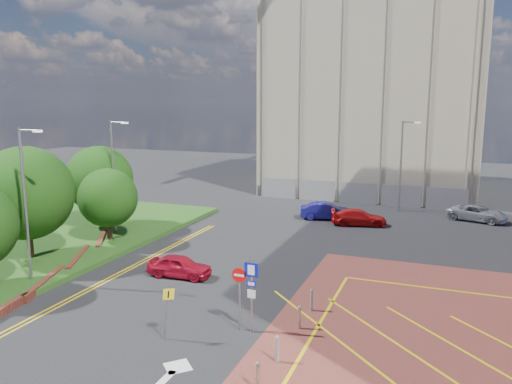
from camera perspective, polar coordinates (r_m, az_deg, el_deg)
The scene contains 18 objects.
ground at distance 21.21m, azimuth -2.84°, elevation -16.56°, with size 140.00×140.00×0.00m, color black.
grass_bed at distance 35.95m, azimuth -25.98°, elevation -6.01°, with size 14.00×32.00×0.30m, color #264917.
retaining_wall at distance 29.00m, azimuth -23.29°, elevation -9.47°, with size 6.06×20.33×0.40m.
tree_b at distance 32.63m, azimuth -24.80°, elevation -0.12°, with size 5.60×5.60×6.74m.
tree_c at distance 35.15m, azimuth -16.57°, elevation -0.65°, with size 4.00×4.00×4.90m.
tree_d at distance 39.20m, azimuth -17.45°, elevation 1.40°, with size 5.00×5.00×6.08m.
lamp_left_near at distance 28.32m, azimuth -24.82°, elevation -0.69°, with size 1.53×0.16×8.00m.
lamp_left_far at distance 37.05m, azimuth -15.94°, elevation 2.22°, with size 1.53×0.16×8.00m.
lamp_back at distance 45.74m, azimuth 16.32°, elevation 3.27°, with size 1.53×0.16×8.00m.
sign_cluster at distance 21.14m, azimuth -1.04°, elevation -10.85°, with size 1.17×0.12×3.20m.
warning_sign at distance 20.91m, azimuth -10.21°, elevation -12.81°, with size 0.55×0.37×2.24m.
bollard_row at distance 18.87m, azimuth 1.74°, elevation -18.56°, with size 0.14×11.14×0.90m.
construction_building at distance 57.83m, azimuth 13.59°, elevation 11.36°, with size 21.20×19.20×22.00m, color #B5AC94.
construction_fence at distance 48.53m, azimuth 12.71°, elevation -0.20°, with size 21.60×0.06×2.00m, color gray.
car_red_left at distance 28.25m, azimuth -8.73°, elevation -8.36°, with size 1.44×3.59×1.22m, color #AF0F25.
car_blue_back at distance 41.69m, azimuth 8.04°, elevation -2.15°, with size 1.49×4.26×1.40m, color navy.
car_red_back at distance 40.15m, azimuth 11.66°, elevation -2.86°, with size 1.75×4.30×1.25m, color red.
car_silver_back at distance 44.55m, azimuth 23.96°, elevation -2.23°, with size 2.13×4.61×1.28m, color #B2B3BA.
Camera 1 is at (7.72, -17.30, 9.55)m, focal length 35.00 mm.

